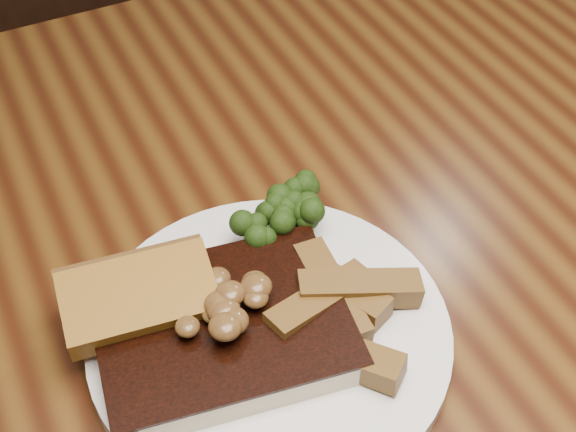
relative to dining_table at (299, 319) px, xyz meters
name	(u,v)px	position (x,y,z in m)	size (l,w,h in m)	color
dining_table	(299,319)	(0.00, 0.00, 0.00)	(1.60, 0.90, 0.75)	#452A0D
chair_far	(60,89)	(-0.07, 0.73, -0.21)	(0.48, 0.48, 0.83)	black
plate	(270,336)	(-0.06, -0.07, 0.10)	(0.28, 0.28, 0.01)	silver
steak	(223,329)	(-0.10, -0.06, 0.12)	(0.18, 0.14, 0.03)	black
steak_bone	(258,399)	(-0.10, -0.12, 0.12)	(0.17, 0.02, 0.02)	beige
mushroom_pile	(220,303)	(-0.09, -0.06, 0.15)	(0.07, 0.07, 0.03)	brown
garlic_bread	(143,314)	(-0.14, -0.02, 0.12)	(0.11, 0.06, 0.02)	#8D5D19
potato_wedges	(338,310)	(-0.01, -0.08, 0.12)	(0.12, 0.12, 0.02)	brown
broccoli_cluster	(287,219)	(-0.01, 0.01, 0.12)	(0.07, 0.07, 0.04)	#1C340B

